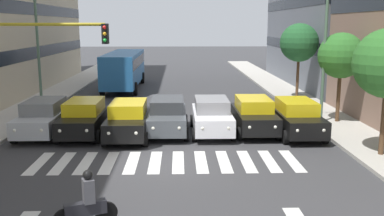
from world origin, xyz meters
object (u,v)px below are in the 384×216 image
object	(u,v)px
car_0	(297,118)
car_2	(212,116)
motorcycle_with_rider	(87,204)
car_4	(128,120)
traffic_light_gantry	(18,66)
street_lamp_right	(43,35)
car_1	(254,115)
street_tree_2	(299,43)
car_3	(167,116)
car_6	(44,117)
car_5	(84,118)
street_lamp_left	(315,38)
bus_behind_traffic	(124,66)
street_tree_1	(341,56)

from	to	relation	value
car_0	car_2	xyz separation A→B (m)	(4.07, -0.53, 0.00)
car_2	motorcycle_with_rider	size ratio (longest dim) A/B	2.76
car_4	traffic_light_gantry	xyz separation A→B (m)	(3.72, 3.31, 2.87)
car_4	street_lamp_right	world-z (taller)	street_lamp_right
car_1	street_tree_2	bearing A→B (deg)	-117.07
car_4	car_3	bearing A→B (deg)	-155.36
car_0	car_6	size ratio (longest dim) A/B	1.00
car_2	street_tree_2	world-z (taller)	street_tree_2
motorcycle_with_rider	street_lamp_right	world-z (taller)	street_lamp_right
car_5	street_lamp_left	world-z (taller)	street_lamp_left
car_0	motorcycle_with_rider	world-z (taller)	car_0
traffic_light_gantry	street_lamp_left	world-z (taller)	street_lamp_left
car_3	street_lamp_right	bearing A→B (deg)	-38.17
motorcycle_with_rider	street_tree_2	bearing A→B (deg)	-119.55
street_lamp_left	street_lamp_right	bearing A→B (deg)	-16.15
bus_behind_traffic	motorcycle_with_rider	xyz separation A→B (m)	(-2.11, 25.32, -1.21)
car_5	street_tree_2	xyz separation A→B (m)	(-12.95, -9.51, 3.16)
street_lamp_right	car_0	bearing A→B (deg)	154.50
traffic_light_gantry	street_tree_1	size ratio (longest dim) A/B	1.16
car_4	street_tree_1	xyz separation A→B (m)	(-10.94, -2.59, 2.79)
car_5	motorcycle_with_rider	world-z (taller)	car_5
street_tree_1	street_lamp_right	bearing A→B (deg)	-14.26
street_lamp_left	street_tree_1	size ratio (longest dim) A/B	1.53
car_5	street_tree_1	xyz separation A→B (m)	(-13.12, -2.09, 2.79)
car_2	car_6	xyz separation A→B (m)	(8.15, 0.11, 0.00)
car_4	car_5	distance (m)	2.23
street_lamp_right	street_tree_2	distance (m)	16.92
car_6	motorcycle_with_rider	world-z (taller)	car_6
car_0	street_tree_1	world-z (taller)	street_tree_1
car_6	car_1	bearing A→B (deg)	-178.68
car_5	motorcycle_with_rider	size ratio (longest dim) A/B	2.76
car_1	motorcycle_with_rider	bearing A→B (deg)	58.29
street_tree_1	street_tree_2	world-z (taller)	street_tree_2
street_lamp_right	motorcycle_with_rider	bearing A→B (deg)	109.90
street_lamp_left	car_6	bearing A→B (deg)	7.48
car_0	street_lamp_right	bearing A→B (deg)	-25.50
car_4	car_5	world-z (taller)	same
car_6	street_lamp_left	world-z (taller)	street_lamp_left
motorcycle_with_rider	street_lamp_left	xyz separation A→B (m)	(-9.52, -11.53, 3.99)
street_lamp_right	street_tree_1	xyz separation A→B (m)	(-16.79, 4.27, -1.00)
bus_behind_traffic	traffic_light_gantry	xyz separation A→B (m)	(1.55, 19.52, 1.89)
car_3	street_tree_1	xyz separation A→B (m)	(-9.12, -1.76, 2.79)
car_0	car_4	bearing A→B (deg)	1.55
car_0	street_lamp_left	bearing A→B (deg)	-122.07
street_tree_2	bus_behind_traffic	bearing A→B (deg)	-25.60
car_2	street_tree_1	size ratio (longest dim) A/B	0.94
car_3	traffic_light_gantry	world-z (taller)	traffic_light_gantry
car_0	street_lamp_right	xyz separation A→B (m)	(13.92, -6.64, 3.79)
motorcycle_with_rider	car_1	bearing A→B (deg)	-121.71
car_0	car_6	world-z (taller)	same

